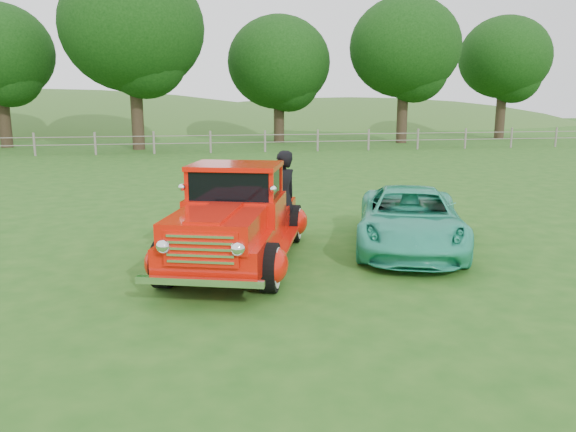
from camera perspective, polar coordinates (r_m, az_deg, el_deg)
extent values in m
plane|color=#1F5115|center=(9.49, -0.76, -5.83)|extent=(140.00, 140.00, 0.00)
ellipsoid|color=#345F23|center=(69.34, -24.44, 4.24)|extent=(84.00, 60.00, 18.00)
ellipsoid|color=#345F23|center=(74.42, 6.20, 6.52)|extent=(72.00, 52.00, 14.00)
cube|color=gray|center=(31.04, -7.88, 7.37)|extent=(48.00, 0.04, 0.04)
cube|color=gray|center=(31.01, -7.90, 8.11)|extent=(48.00, 0.04, 0.04)
cylinder|color=#2F2417|center=(38.37, -26.88, 9.19)|extent=(0.70, 0.70, 3.96)
cylinder|color=#2F2417|center=(34.00, -15.11, 10.61)|extent=(0.70, 0.70, 4.84)
ellipsoid|color=black|center=(34.23, -15.52, 17.99)|extent=(8.00, 8.00, 7.20)
cylinder|color=#2F2417|center=(38.49, -0.92, 10.28)|extent=(0.70, 0.70, 3.74)
ellipsoid|color=black|center=(38.55, -0.94, 15.34)|extent=(6.80, 6.80, 6.12)
cylinder|color=#2F2417|center=(38.75, 11.54, 10.55)|extent=(0.70, 0.70, 4.40)
ellipsoid|color=black|center=(38.89, 11.79, 16.44)|extent=(7.20, 7.20, 6.48)
cylinder|color=#2F2417|center=(45.49, 20.80, 10.04)|extent=(0.70, 0.70, 4.18)
ellipsoid|color=black|center=(45.59, 21.16, 14.80)|extent=(6.60, 6.60, 5.94)
cylinder|color=black|center=(8.91, -12.48, -4.73)|extent=(0.46, 0.80, 0.76)
cylinder|color=black|center=(8.50, -1.85, -5.25)|extent=(0.46, 0.80, 0.76)
cylinder|color=black|center=(11.78, -7.44, -0.53)|extent=(0.46, 0.80, 0.76)
cylinder|color=black|center=(11.48, 0.61, -0.76)|extent=(0.46, 0.80, 0.76)
cube|color=red|center=(10.08, -5.12, -1.41)|extent=(2.91, 4.86, 0.44)
ellipsoid|color=red|center=(8.92, -12.92, -4.46)|extent=(0.63, 0.84, 0.54)
ellipsoid|color=red|center=(8.48, -1.38, -5.01)|extent=(0.63, 0.84, 0.54)
ellipsoid|color=red|center=(11.79, -7.77, -0.33)|extent=(0.63, 0.84, 0.54)
ellipsoid|color=red|center=(11.46, 0.95, -0.57)|extent=(0.63, 0.84, 0.54)
cube|color=red|center=(8.52, -7.40, -1.21)|extent=(1.76, 1.93, 0.42)
cube|color=red|center=(9.89, -5.29, 0.77)|extent=(1.94, 1.78, 0.44)
cube|color=black|center=(9.82, -5.34, 3.47)|extent=(1.72, 1.51, 0.50)
cube|color=red|center=(9.78, -5.37, 5.09)|extent=(1.82, 1.63, 0.08)
cube|color=red|center=(11.30, -3.69, 1.97)|extent=(1.72, 2.22, 0.45)
cube|color=white|center=(7.79, -8.87, -3.39)|extent=(1.04, 0.42, 0.50)
cube|color=white|center=(7.82, -8.97, -6.62)|extent=(1.75, 0.65, 0.10)
cube|color=white|center=(12.43, -2.73, 0.39)|extent=(1.66, 0.62, 0.10)
imported|color=#2BAE89|center=(11.16, 12.30, -0.30)|extent=(3.28, 4.65, 1.18)
imported|color=black|center=(11.21, -0.54, 1.88)|extent=(0.82, 0.76, 1.89)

